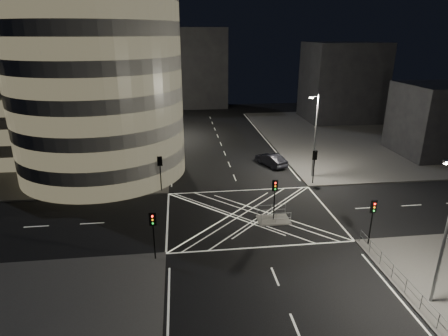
{
  "coord_description": "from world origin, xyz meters",
  "views": [
    {
      "loc": [
        -6.5,
        -32.43,
        16.8
      ],
      "look_at": [
        -1.88,
        5.44,
        3.0
      ],
      "focal_mm": 30.0,
      "sensor_mm": 36.0,
      "label": 1
    }
  ],
  "objects": [
    {
      "name": "traffic_signal_nr",
      "position": [
        8.8,
        -6.8,
        2.91
      ],
      "size": [
        0.55,
        0.22,
        4.0
      ],
      "color": "black",
      "rests_on": "sidewalk_near_right"
    },
    {
      "name": "building_right_far",
      "position": [
        26.0,
        40.0,
        7.65
      ],
      "size": [
        14.0,
        12.0,
        15.0
      ],
      "primitive_type": "cube",
      "color": "black",
      "rests_on": "sidewalk_far_right"
    },
    {
      "name": "traffic_signal_nl",
      "position": [
        -8.8,
        -6.8,
        2.91
      ],
      "size": [
        0.55,
        0.22,
        4.0
      ],
      "color": "black",
      "rests_on": "sidewalk_near_left"
    },
    {
      "name": "street_lamp_left_near",
      "position": [
        -9.44,
        12.0,
        5.54
      ],
      "size": [
        1.25,
        0.25,
        10.0
      ],
      "color": "slate",
      "rests_on": "sidewalk_far_left"
    },
    {
      "name": "sidewalk_far_right",
      "position": [
        29.0,
        27.0,
        0.07
      ],
      "size": [
        42.0,
        42.0,
        0.15
      ],
      "primitive_type": "cube",
      "color": "#4E4B49",
      "rests_on": "ground"
    },
    {
      "name": "tree_a",
      "position": [
        -10.5,
        9.0,
        4.0
      ],
      "size": [
        3.91,
        3.91,
        6.11
      ],
      "color": "black",
      "rests_on": "sidewalk_far_left"
    },
    {
      "name": "railing_near_right",
      "position": [
        8.3,
        -12.15,
        0.7
      ],
      "size": [
        0.06,
        11.7,
        1.1
      ],
      "primitive_type": "cube",
      "color": "slate",
      "rests_on": "sidewalk_near_right"
    },
    {
      "name": "tree_d",
      "position": [
        -10.5,
        27.0,
        5.32
      ],
      "size": [
        4.78,
        4.78,
        7.93
      ],
      "color": "black",
      "rests_on": "sidewalk_far_left"
    },
    {
      "name": "ground",
      "position": [
        0.0,
        0.0,
        0.0
      ],
      "size": [
        120.0,
        120.0,
        0.0
      ],
      "primitive_type": "plane",
      "color": "black",
      "rests_on": "ground"
    },
    {
      "name": "street_lamp_right_near",
      "position": [
        9.44,
        -14.0,
        5.54
      ],
      "size": [
        1.25,
        0.25,
        10.0
      ],
      "color": "slate",
      "rests_on": "sidewalk_near_right"
    },
    {
      "name": "sidewalk_far_left",
      "position": [
        -29.0,
        27.0,
        0.07
      ],
      "size": [
        42.0,
        42.0,
        0.15
      ],
      "primitive_type": "cube",
      "color": "#4E4B49",
      "rests_on": "ground"
    },
    {
      "name": "tree_c",
      "position": [
        -10.5,
        21.0,
        4.61
      ],
      "size": [
        4.76,
        4.76,
        7.21
      ],
      "color": "black",
      "rests_on": "sidewalk_far_left"
    },
    {
      "name": "central_island",
      "position": [
        2.0,
        -1.5,
        0.07
      ],
      "size": [
        3.0,
        2.0,
        0.15
      ],
      "primitive_type": "cube",
      "color": "slate",
      "rests_on": "ground"
    },
    {
      "name": "building_far_end",
      "position": [
        -4.0,
        58.0,
        9.0
      ],
      "size": [
        18.0,
        8.0,
        18.0
      ],
      "primitive_type": "cube",
      "color": "black",
      "rests_on": "ground"
    },
    {
      "name": "sedan",
      "position": [
        5.47,
        13.87,
        0.84
      ],
      "size": [
        3.68,
        5.37,
        1.68
      ],
      "primitive_type": "imported",
      "rotation": [
        0.0,
        0.0,
        3.56
      ],
      "color": "black",
      "rests_on": "ground"
    },
    {
      "name": "railing_island_south",
      "position": [
        2.0,
        -2.4,
        0.7
      ],
      "size": [
        2.8,
        0.06,
        1.1
      ],
      "primitive_type": "cube",
      "color": "slate",
      "rests_on": "central_island"
    },
    {
      "name": "street_lamp_right_far",
      "position": [
        9.44,
        9.0,
        5.54
      ],
      "size": [
        1.25,
        0.25,
        10.0
      ],
      "color": "slate",
      "rests_on": "sidewalk_far_right"
    },
    {
      "name": "street_lamp_left_far",
      "position": [
        -9.44,
        30.0,
        5.54
      ],
      "size": [
        1.25,
        0.25,
        10.0
      ],
      "color": "slate",
      "rests_on": "sidewalk_far_left"
    },
    {
      "name": "traffic_signal_fr",
      "position": [
        8.8,
        6.8,
        2.91
      ],
      "size": [
        0.55,
        0.22,
        4.0
      ],
      "color": "black",
      "rests_on": "sidewalk_far_right"
    },
    {
      "name": "office_block_rear",
      "position": [
        -22.0,
        42.0,
        11.15
      ],
      "size": [
        24.0,
        16.0,
        22.0
      ],
      "primitive_type": "cube",
      "color": "gray",
      "rests_on": "sidewalk_far_left"
    },
    {
      "name": "building_right_near",
      "position": [
        30.0,
        16.0,
        5.15
      ],
      "size": [
        10.0,
        10.0,
        10.0
      ],
      "primitive_type": "cube",
      "color": "black",
      "rests_on": "sidewalk_far_right"
    },
    {
      "name": "traffic_signal_island",
      "position": [
        2.0,
        -1.5,
        2.91
      ],
      "size": [
        0.55,
        0.22,
        4.0
      ],
      "color": "black",
      "rests_on": "central_island"
    },
    {
      "name": "office_tower_curved",
      "position": [
        -20.74,
        18.74,
        12.65
      ],
      "size": [
        30.0,
        29.0,
        27.2
      ],
      "color": "gray",
      "rests_on": "sidewalk_far_left"
    },
    {
      "name": "railing_island_north",
      "position": [
        2.0,
        -0.6,
        0.7
      ],
      "size": [
        2.8,
        0.06,
        1.1
      ],
      "primitive_type": "cube",
      "color": "slate",
      "rests_on": "central_island"
    },
    {
      "name": "tree_e",
      "position": [
        -10.5,
        33.0,
        4.5
      ],
      "size": [
        4.57,
        4.57,
        6.98
      ],
      "color": "black",
      "rests_on": "sidewalk_far_left"
    },
    {
      "name": "tree_b",
      "position": [
        -10.5,
        15.0,
        4.67
      ],
      "size": [
        4.4,
        4.4,
        7.06
      ],
      "color": "black",
      "rests_on": "sidewalk_far_left"
    },
    {
      "name": "traffic_signal_fl",
      "position": [
        -8.8,
        6.8,
        2.91
      ],
      "size": [
        0.55,
        0.22,
        4.0
      ],
      "color": "black",
      "rests_on": "sidewalk_far_left"
    }
  ]
}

